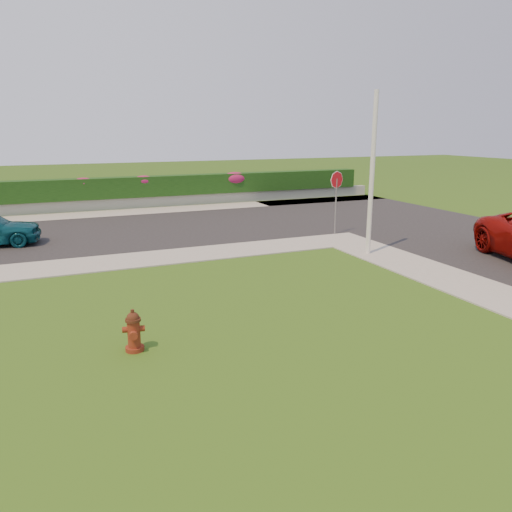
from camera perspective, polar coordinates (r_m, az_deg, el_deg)
name	(u,v)px	position (r m, az deg, el deg)	size (l,w,h in m)	color
ground	(280,375)	(9.07, 2.82, -13.40)	(120.00, 120.00, 0.00)	black
street_far	(8,240)	(21.67, -26.47, 1.62)	(26.00, 8.00, 0.04)	black
curb_corner	(341,240)	(19.78, 9.74, 1.85)	(2.00, 2.00, 0.04)	gray
sidewalk_beyond	(100,214)	(26.66, -17.37, 4.59)	(34.00, 2.00, 0.04)	gray
retaining_wall	(97,205)	(28.10, -17.74, 5.61)	(34.00, 0.40, 0.60)	gray
hedge	(95,189)	(28.09, -17.90, 7.35)	(32.00, 0.90, 1.10)	black
fire_hydrant	(134,331)	(10.07, -13.80, -8.37)	(0.44, 0.42, 0.85)	#55180D
utility_pole	(372,175)	(17.26, 13.11, 8.98)	(0.16, 0.16, 5.45)	silver
stop_sign	(336,188)	(20.46, 9.18, 7.72)	(0.69, 0.21, 2.60)	slate
flower_clump_d	(83,183)	(27.91, -19.13, 7.90)	(1.10, 0.71, 0.55)	#A41C5A
flower_clump_e	(144,181)	(28.31, -12.72, 8.38)	(1.17, 0.75, 0.59)	#A41C5A
flower_clump_f	(234,178)	(29.74, -2.48, 8.86)	(1.49, 0.96, 0.74)	#A41C5A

